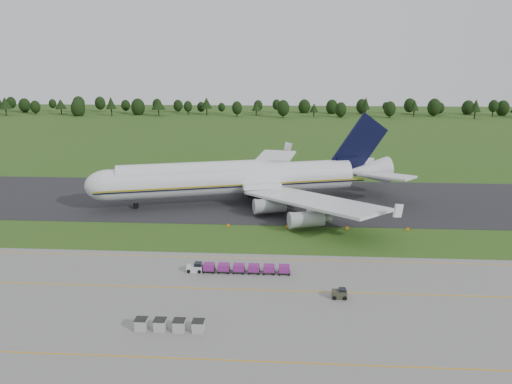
# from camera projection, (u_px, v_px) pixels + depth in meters

# --- Properties ---
(ground) EXTENTS (600.00, 600.00, 0.00)m
(ground) POSITION_uv_depth(u_px,v_px,m) (229.00, 238.00, 94.79)
(ground) COLOR #2A4B16
(ground) RESTS_ON ground
(apron) EXTENTS (300.00, 52.00, 0.06)m
(apron) POSITION_uv_depth(u_px,v_px,m) (197.00, 331.00, 61.96)
(apron) COLOR slate
(apron) RESTS_ON ground
(taxiway) EXTENTS (300.00, 40.00, 0.08)m
(taxiway) POSITION_uv_depth(u_px,v_px,m) (243.00, 199.00, 121.82)
(taxiway) COLOR black
(taxiway) RESTS_ON ground
(apron_markings) EXTENTS (300.00, 30.20, 0.01)m
(apron_markings) POSITION_uv_depth(u_px,v_px,m) (206.00, 304.00, 68.73)
(apron_markings) COLOR #D0900C
(apron_markings) RESTS_ON apron
(tree_line) EXTENTS (526.89, 23.45, 11.82)m
(tree_line) POSITION_uv_depth(u_px,v_px,m) (265.00, 106.00, 306.19)
(tree_line) COLOR black
(tree_line) RESTS_ON ground
(aircraft) EXTENTS (73.65, 69.19, 20.74)m
(aircraft) POSITION_uv_depth(u_px,v_px,m) (239.00, 178.00, 117.56)
(aircraft) COLOR silver
(aircraft) RESTS_ON ground
(baggage_train) EXTENTS (16.45, 1.49, 1.43)m
(baggage_train) POSITION_uv_depth(u_px,v_px,m) (237.00, 268.00, 78.89)
(baggage_train) COLOR silver
(baggage_train) RESTS_ON apron
(utility_cart) EXTENTS (2.09, 1.45, 1.14)m
(utility_cart) POSITION_uv_depth(u_px,v_px,m) (339.00, 294.00, 70.46)
(utility_cart) COLOR #333525
(utility_cart) RESTS_ON apron
(uld_row) EXTENTS (8.70, 1.50, 1.48)m
(uld_row) POSITION_uv_depth(u_px,v_px,m) (170.00, 325.00, 61.88)
(uld_row) COLOR #9D9D9D
(uld_row) RESTS_ON apron
(edge_markers) EXTENTS (36.32, 0.30, 0.60)m
(edge_markers) POSITION_uv_depth(u_px,v_px,m) (317.00, 228.00, 100.00)
(edge_markers) COLOR orange
(edge_markers) RESTS_ON ground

